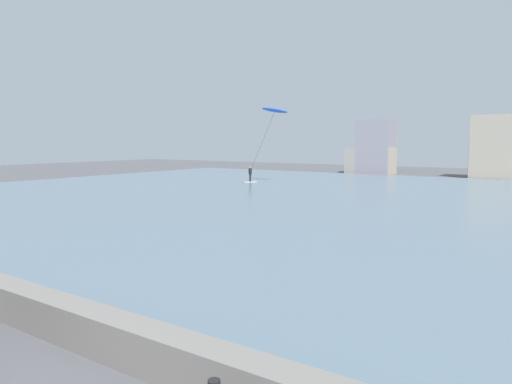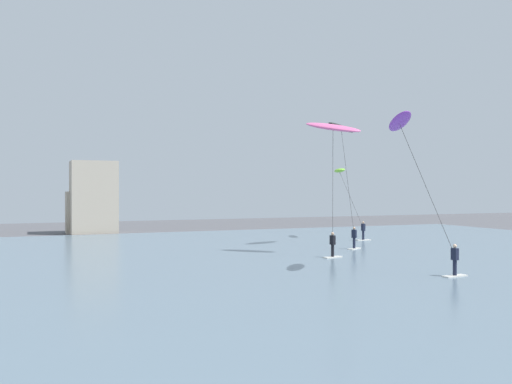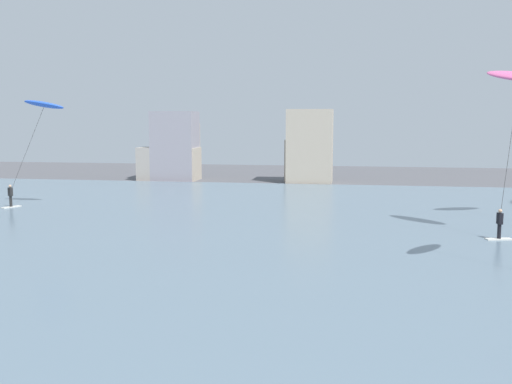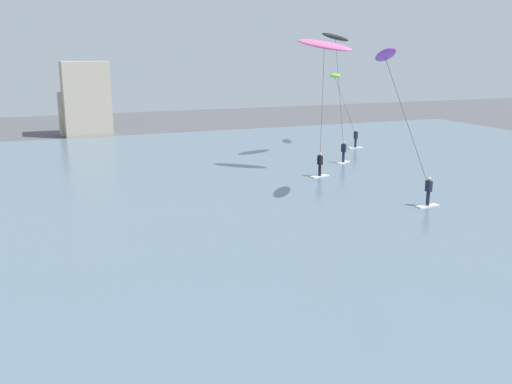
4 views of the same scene
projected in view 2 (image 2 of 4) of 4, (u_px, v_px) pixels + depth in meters
water_bay at (159, 271)px, 30.02m from camera, size 84.00×52.00×0.10m
far_shore_buildings at (0, 204)px, 52.64m from camera, size 20.21×4.33×7.42m
kitesurfer_pink at (333, 135)px, 37.14m from camera, size 3.66×3.83×9.35m
kitesurfer_purple at (405, 135)px, 29.06m from camera, size 3.43×4.31×8.63m
kitesurfer_black at (342, 136)px, 42.90m from camera, size 3.57×4.60×9.84m
kitesurfer_lime at (342, 178)px, 49.60m from camera, size 2.18×4.75×6.44m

